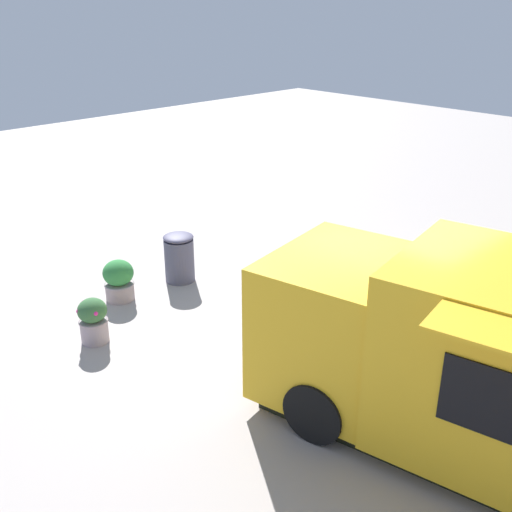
% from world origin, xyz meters
% --- Properties ---
extents(ground_plane, '(40.00, 40.00, 0.00)m').
position_xyz_m(ground_plane, '(0.00, 0.00, 0.00)').
color(ground_plane, '#ABA19A').
extents(food_truck, '(3.15, 5.57, 2.33)m').
position_xyz_m(food_truck, '(-0.86, -1.83, 1.13)').
color(food_truck, gold).
rests_on(food_truck, ground_plane).
extents(person_customer, '(0.81, 0.57, 0.89)m').
position_xyz_m(person_customer, '(2.89, 0.42, 0.35)').
color(person_customer, '#2A172F').
rests_on(person_customer, ground_plane).
extents(planter_flowering_near, '(0.44, 0.44, 0.72)m').
position_xyz_m(planter_flowering_near, '(-2.81, 3.49, 0.37)').
color(planter_flowering_near, '#9F8E95').
rests_on(planter_flowering_near, ground_plane).
extents(planter_flowering_far, '(0.53, 0.53, 0.73)m').
position_xyz_m(planter_flowering_far, '(-1.77, 4.43, 0.37)').
color(planter_flowering_far, gray).
rests_on(planter_flowering_far, ground_plane).
extents(trash_bin, '(0.55, 0.55, 0.91)m').
position_xyz_m(trash_bin, '(-0.55, 4.32, 0.46)').
color(trash_bin, '#4C4C62').
rests_on(trash_bin, ground_plane).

